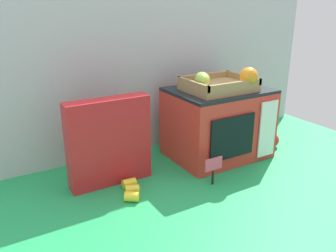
% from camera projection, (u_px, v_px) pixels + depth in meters
% --- Properties ---
extents(ground_plane, '(1.70, 1.70, 0.00)m').
position_uv_depth(ground_plane, '(182.00, 163.00, 1.38)').
color(ground_plane, '#219E54').
rests_on(ground_plane, ground).
extents(display_back_panel, '(1.61, 0.03, 0.77)m').
position_uv_depth(display_back_panel, '(154.00, 58.00, 1.43)').
color(display_back_panel, '#B7BABF').
rests_on(display_back_panel, ground).
extents(toy_microwave, '(0.38, 0.29, 0.28)m').
position_uv_depth(toy_microwave, '(218.00, 123.00, 1.41)').
color(toy_microwave, red).
rests_on(toy_microwave, ground).
extents(food_groups_crate, '(0.25, 0.21, 0.09)m').
position_uv_depth(food_groups_crate, '(221.00, 84.00, 1.32)').
color(food_groups_crate, '#A37F51').
rests_on(food_groups_crate, toy_microwave).
extents(cookie_set_box, '(0.29, 0.07, 0.30)m').
position_uv_depth(cookie_set_box, '(109.00, 142.00, 1.19)').
color(cookie_set_box, red).
rests_on(cookie_set_box, ground).
extents(price_sign, '(0.07, 0.01, 0.10)m').
position_uv_depth(price_sign, '(213.00, 167.00, 1.20)').
color(price_sign, black).
rests_on(price_sign, ground).
extents(loose_toy_banana, '(0.08, 0.13, 0.03)m').
position_uv_depth(loose_toy_banana, '(131.00, 190.00, 1.15)').
color(loose_toy_banana, yellow).
rests_on(loose_toy_banana, ground).
extents(loose_toy_apple, '(0.06, 0.06, 0.06)m').
position_uv_depth(loose_toy_apple, '(272.00, 140.00, 1.53)').
color(loose_toy_apple, red).
rests_on(loose_toy_apple, ground).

